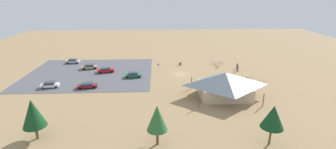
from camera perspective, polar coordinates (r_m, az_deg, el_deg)
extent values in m
plane|color=#9E7F56|center=(69.73, 2.74, 0.07)|extent=(160.00, 160.00, 0.00)
cube|color=#56565B|center=(73.73, -17.41, 0.28)|extent=(34.48, 28.32, 0.05)
cube|color=#C6B28E|center=(56.22, 12.81, -3.66)|extent=(10.75, 7.82, 2.81)
pyramid|color=slate|center=(55.23, 13.02, -0.99)|extent=(13.62, 10.69, 2.77)
cylinder|color=brown|center=(62.75, 17.44, -1.66)|extent=(0.20, 0.20, 2.81)
cylinder|color=brown|center=(59.58, 5.42, -1.94)|extent=(0.20, 0.20, 2.81)
cylinder|color=brown|center=(53.96, 21.01, -5.50)|extent=(0.20, 0.20, 2.81)
cylinder|color=brown|center=(50.25, 6.99, -6.12)|extent=(0.20, 0.20, 2.81)
cylinder|color=brown|center=(77.92, 2.84, 2.47)|extent=(0.60, 0.60, 0.90)
cylinder|color=#99999E|center=(72.39, -2.25, 1.72)|extent=(0.08, 0.08, 2.20)
cube|color=#1959B2|center=(72.15, -2.26, 2.32)|extent=(0.56, 0.04, 0.40)
cylinder|color=brown|center=(39.14, -2.44, -14.11)|extent=(0.41, 0.41, 2.53)
cone|color=#2D6633|center=(37.45, -2.51, -9.91)|extent=(3.17, 3.17, 4.02)
cylinder|color=brown|center=(45.52, -27.87, -11.64)|extent=(0.42, 0.42, 2.24)
cone|color=#14421E|center=(44.01, -28.56, -7.80)|extent=(3.58, 3.58, 4.55)
cylinder|color=brown|center=(42.06, 22.37, -12.83)|extent=(0.32, 0.32, 2.91)
cone|color=#14421E|center=(40.52, 22.94, -8.90)|extent=(3.44, 3.44, 3.58)
torus|color=black|center=(66.72, 15.40, -1.18)|extent=(0.22, 0.72, 0.73)
torus|color=black|center=(65.95, 15.85, -1.46)|extent=(0.22, 0.72, 0.73)
cylinder|color=silver|center=(66.29, 15.63, -1.22)|extent=(0.26, 0.88, 0.04)
cylinder|color=silver|center=(66.41, 15.56, -1.10)|extent=(0.04, 0.04, 0.40)
cube|color=black|center=(66.34, 15.57, -0.94)|extent=(0.13, 0.21, 0.05)
cylinder|color=silver|center=(65.95, 15.82, -1.24)|extent=(0.04, 0.04, 0.45)
cylinder|color=black|center=(65.87, 15.84, -1.06)|extent=(0.47, 0.15, 0.03)
torus|color=black|center=(66.86, 21.28, -1.79)|extent=(0.57, 0.46, 0.70)
torus|color=black|center=(67.08, 20.44, -1.62)|extent=(0.57, 0.46, 0.70)
cylinder|color=orange|center=(66.93, 20.87, -1.62)|extent=(0.76, 0.61, 0.04)
cylinder|color=orange|center=(66.87, 21.03, -1.60)|extent=(0.04, 0.04, 0.36)
cube|color=black|center=(66.81, 21.05, -1.45)|extent=(0.21, 0.19, 0.05)
cylinder|color=orange|center=(66.98, 20.55, -1.45)|extent=(0.04, 0.04, 0.48)
cylinder|color=black|center=(66.90, 20.57, -1.26)|extent=(0.32, 0.40, 0.03)
torus|color=black|center=(63.87, 18.21, -2.39)|extent=(0.50, 0.55, 0.70)
torus|color=black|center=(62.97, 17.86, -2.66)|extent=(0.50, 0.55, 0.70)
cylinder|color=#B7B7BC|center=(63.38, 18.04, -2.43)|extent=(0.66, 0.72, 0.04)
cylinder|color=#B7B7BC|center=(63.51, 18.11, -2.32)|extent=(0.04, 0.04, 0.38)
cube|color=black|center=(63.45, 18.13, -2.16)|extent=(0.19, 0.20, 0.05)
cylinder|color=#B7B7BC|center=(62.97, 17.91, -2.43)|extent=(0.04, 0.04, 0.48)
cylinder|color=black|center=(62.89, 17.94, -2.23)|extent=(0.38, 0.35, 0.03)
torus|color=black|center=(67.98, 15.84, -0.83)|extent=(0.74, 0.17, 0.74)
torus|color=black|center=(68.49, 16.64, -0.76)|extent=(0.74, 0.17, 0.74)
cylinder|color=yellow|center=(68.20, 16.25, -0.70)|extent=(0.99, 0.21, 0.04)
cylinder|color=yellow|center=(68.07, 16.11, -0.62)|extent=(0.04, 0.04, 0.48)
cube|color=black|center=(67.99, 16.13, -0.43)|extent=(0.21, 0.11, 0.05)
cylinder|color=yellow|center=(68.37, 16.58, -0.59)|extent=(0.04, 0.04, 0.45)
cylinder|color=black|center=(68.29, 16.60, -0.41)|extent=(0.11, 0.48, 0.03)
torus|color=black|center=(80.77, 12.38, 2.56)|extent=(0.59, 0.39, 0.68)
torus|color=black|center=(81.04, 11.74, 2.66)|extent=(0.59, 0.39, 0.68)
cylinder|color=#197A7F|center=(80.87, 12.07, 2.69)|extent=(0.77, 0.50, 0.04)
cylinder|color=#197A7F|center=(80.80, 12.19, 2.73)|extent=(0.04, 0.04, 0.41)
cube|color=black|center=(80.74, 12.20, 2.87)|extent=(0.21, 0.17, 0.05)
cylinder|color=#197A7F|center=(80.95, 11.81, 2.82)|extent=(0.04, 0.04, 0.48)
cylinder|color=black|center=(80.88, 11.82, 2.98)|extent=(0.28, 0.42, 0.03)
torus|color=black|center=(77.92, 11.33, 2.03)|extent=(0.53, 0.45, 0.66)
torus|color=black|center=(78.32, 10.70, 2.15)|extent=(0.53, 0.45, 0.66)
cylinder|color=#1E7F38|center=(78.09, 11.02, 2.17)|extent=(0.70, 0.59, 0.04)
cylinder|color=#1E7F38|center=(77.99, 11.14, 2.22)|extent=(0.04, 0.04, 0.43)
cube|color=black|center=(77.93, 11.15, 2.37)|extent=(0.20, 0.19, 0.05)
cylinder|color=#1E7F38|center=(78.22, 10.77, 2.29)|extent=(0.04, 0.04, 0.43)
cylinder|color=black|center=(78.16, 10.78, 2.45)|extent=(0.33, 0.39, 0.03)
torus|color=black|center=(65.72, 17.44, -1.72)|extent=(0.43, 0.55, 0.66)
torus|color=black|center=(64.82, 17.17, -1.99)|extent=(0.43, 0.55, 0.66)
cylinder|color=black|center=(65.23, 17.31, -1.76)|extent=(0.58, 0.76, 0.04)
cylinder|color=black|center=(65.36, 17.37, -1.63)|extent=(0.04, 0.04, 0.44)
cube|color=black|center=(65.29, 17.39, -1.45)|extent=(0.18, 0.21, 0.05)
cylinder|color=black|center=(64.83, 17.22, -1.76)|extent=(0.04, 0.04, 0.47)
cylinder|color=black|center=(64.75, 17.24, -1.57)|extent=(0.40, 0.31, 0.03)
torus|color=black|center=(75.56, 11.01, 1.52)|extent=(0.50, 0.55, 0.70)
torus|color=black|center=(76.45, 11.39, 1.71)|extent=(0.50, 0.55, 0.70)
cylinder|color=#722D9E|center=(75.97, 11.21, 1.70)|extent=(0.67, 0.75, 0.04)
cylinder|color=#722D9E|center=(75.79, 11.14, 1.71)|extent=(0.04, 0.04, 0.36)
cube|color=black|center=(75.74, 11.15, 1.84)|extent=(0.19, 0.20, 0.05)
cylinder|color=#722D9E|center=(76.29, 11.36, 1.85)|extent=(0.04, 0.04, 0.46)
cylinder|color=black|center=(76.23, 11.37, 2.02)|extent=(0.38, 0.34, 0.03)
torus|color=black|center=(80.29, 10.79, 2.60)|extent=(0.74, 0.06, 0.74)
torus|color=black|center=(80.08, 10.04, 2.60)|extent=(0.74, 0.06, 0.74)
cylinder|color=#2347B7|center=(80.15, 10.42, 2.68)|extent=(0.98, 0.06, 0.04)
cylinder|color=#2347B7|center=(80.16, 10.56, 2.75)|extent=(0.04, 0.04, 0.45)
cube|color=black|center=(80.10, 10.57, 2.90)|extent=(0.20, 0.09, 0.05)
cylinder|color=#2347B7|center=(80.04, 10.13, 2.75)|extent=(0.04, 0.04, 0.44)
cylinder|color=black|center=(79.98, 10.13, 2.90)|extent=(0.05, 0.48, 0.03)
torus|color=black|center=(67.98, 17.57, -1.01)|extent=(0.74, 0.16, 0.74)
torus|color=black|center=(68.18, 18.35, -1.03)|extent=(0.74, 0.16, 0.74)
cylinder|color=red|center=(68.04, 17.97, -0.92)|extent=(0.87, 0.17, 0.04)
cylinder|color=red|center=(67.97, 17.84, -0.83)|extent=(0.04, 0.04, 0.48)
cube|color=black|center=(67.89, 17.86, -0.64)|extent=(0.21, 0.11, 0.05)
cylinder|color=red|center=(68.07, 18.30, -0.83)|extent=(0.04, 0.04, 0.52)
cylinder|color=black|center=(67.99, 18.32, -0.62)|extent=(0.11, 0.48, 0.03)
cube|color=#BCBCC1|center=(85.52, -20.92, 2.82)|extent=(4.32, 2.08, 0.62)
cube|color=#2D3842|center=(85.38, -20.96, 3.17)|extent=(2.45, 1.77, 0.47)
cylinder|color=black|center=(85.36, -22.00, 2.51)|extent=(0.65, 0.25, 0.64)
cylinder|color=black|center=(86.84, -21.61, 2.82)|extent=(0.65, 0.25, 0.64)
cylinder|color=black|center=(84.31, -20.18, 2.54)|extent=(0.65, 0.25, 0.64)
cylinder|color=black|center=(85.82, -19.82, 2.86)|extent=(0.65, 0.25, 0.64)
cube|color=white|center=(66.58, -25.43, -2.24)|extent=(4.46, 2.40, 0.62)
cube|color=#2D3842|center=(66.39, -25.50, -1.76)|extent=(2.58, 1.92, 0.57)
cylinder|color=black|center=(66.34, -26.77, -2.72)|extent=(0.66, 0.31, 0.64)
cylinder|color=black|center=(67.77, -26.42, -2.23)|extent=(0.66, 0.31, 0.64)
cylinder|color=black|center=(65.56, -24.35, -2.60)|extent=(0.66, 0.31, 0.64)
cylinder|color=black|center=(67.01, -24.06, -2.10)|extent=(0.66, 0.31, 0.64)
cube|color=maroon|center=(62.92, -18.00, -2.50)|extent=(4.84, 2.50, 0.57)
cube|color=#2D3842|center=(62.74, -18.05, -2.06)|extent=(2.80, 1.97, 0.45)
cylinder|color=black|center=(62.47, -19.48, -3.00)|extent=(0.67, 0.32, 0.64)
cylinder|color=black|center=(63.92, -19.32, -2.48)|extent=(0.67, 0.32, 0.64)
cylinder|color=black|center=(62.08, -16.62, -2.82)|extent=(0.67, 0.32, 0.64)
cylinder|color=black|center=(63.54, -16.52, -2.31)|extent=(0.67, 0.32, 0.64)
cube|color=red|center=(73.17, -14.06, 0.93)|extent=(4.89, 2.79, 0.67)
cube|color=#2D3842|center=(73.00, -14.10, 1.35)|extent=(2.86, 2.15, 0.46)
cylinder|color=black|center=(72.48, -15.27, 0.45)|extent=(0.67, 0.35, 0.64)
cylinder|color=black|center=(74.06, -15.27, 0.85)|extent=(0.67, 0.35, 0.64)
cylinder|color=black|center=(72.46, -12.80, 0.65)|extent=(0.67, 0.35, 0.64)
cylinder|color=black|center=(74.04, -12.86, 1.05)|extent=(0.67, 0.35, 0.64)
cube|color=#1E6B3D|center=(67.64, -8.01, -0.21)|extent=(4.50, 2.27, 0.58)
cube|color=#2D3842|center=(67.45, -8.03, 0.26)|extent=(2.58, 1.86, 0.58)
cylinder|color=black|center=(66.96, -9.25, -0.65)|extent=(0.66, 0.28, 0.64)
cylinder|color=black|center=(68.49, -9.24, -0.19)|extent=(0.66, 0.28, 0.64)
cylinder|color=black|center=(66.95, -6.73, -0.53)|extent=(0.66, 0.28, 0.64)
cylinder|color=black|center=(68.48, -6.78, -0.07)|extent=(0.66, 0.28, 0.64)
cube|color=tan|center=(77.60, -17.57, 1.61)|extent=(4.82, 2.64, 0.61)
cube|color=#2D3842|center=(77.44, -17.61, 2.01)|extent=(2.82, 2.01, 0.53)
cylinder|color=black|center=(77.05, -18.72, 1.21)|extent=(0.67, 0.35, 0.64)
cylinder|color=black|center=(78.48, -18.67, 1.53)|extent=(0.67, 0.35, 0.64)
cylinder|color=black|center=(76.86, -16.42, 1.40)|extent=(0.67, 0.35, 0.64)
cylinder|color=black|center=(78.29, -16.41, 1.72)|extent=(0.67, 0.35, 0.64)
cube|color=#2D3347|center=(77.12, 15.53, 1.62)|extent=(0.37, 0.40, 0.93)
cylinder|color=black|center=(76.90, 15.58, 2.17)|extent=(0.36, 0.36, 0.62)
sphere|color=tan|center=(76.78, 15.61, 2.47)|extent=(0.24, 0.24, 0.24)
cube|color=#2D3347|center=(74.89, 15.68, 1.09)|extent=(0.35, 0.28, 0.93)
cylinder|color=red|center=(74.66, 15.73, 1.67)|extent=(0.36, 0.36, 0.67)
sphere|color=tan|center=(74.53, 15.77, 2.01)|extent=(0.24, 0.24, 0.24)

